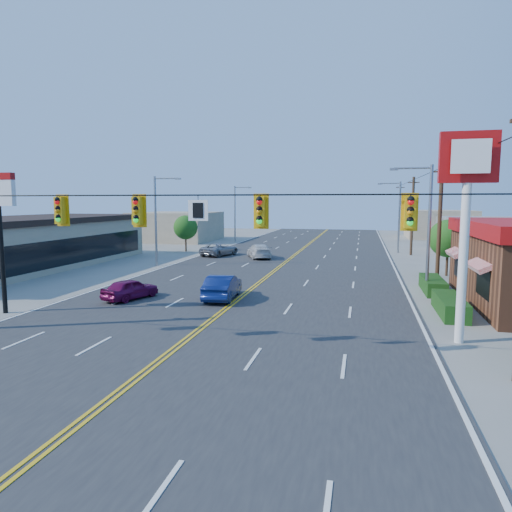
% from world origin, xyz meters
% --- Properties ---
extents(ground, '(160.00, 160.00, 0.00)m').
position_xyz_m(ground, '(0.00, 0.00, 0.00)').
color(ground, gray).
rests_on(ground, ground).
extents(road, '(20.00, 120.00, 0.06)m').
position_xyz_m(road, '(0.00, 20.00, 0.03)').
color(road, '#2D2D30').
rests_on(road, ground).
extents(signal_span, '(24.32, 0.34, 9.00)m').
position_xyz_m(signal_span, '(-0.12, 0.00, 4.89)').
color(signal_span, '#47301E').
rests_on(signal_span, ground).
extents(kfc_pylon, '(2.20, 0.36, 8.50)m').
position_xyz_m(kfc_pylon, '(11.00, 4.00, 6.04)').
color(kfc_pylon, white).
rests_on(kfc_pylon, ground).
extents(strip_mall, '(10.40, 26.40, 4.40)m').
position_xyz_m(strip_mall, '(-22.00, 18.00, 2.25)').
color(strip_mall, tan).
rests_on(strip_mall, ground).
extents(streetlight_se, '(2.55, 0.25, 8.00)m').
position_xyz_m(streetlight_se, '(10.79, 14.00, 4.51)').
color(streetlight_se, gray).
rests_on(streetlight_se, ground).
extents(streetlight_ne, '(2.55, 0.25, 8.00)m').
position_xyz_m(streetlight_ne, '(10.79, 38.00, 4.51)').
color(streetlight_ne, gray).
rests_on(streetlight_ne, ground).
extents(streetlight_sw, '(2.55, 0.25, 8.00)m').
position_xyz_m(streetlight_sw, '(-10.79, 22.00, 4.51)').
color(streetlight_sw, gray).
rests_on(streetlight_sw, ground).
extents(streetlight_nw, '(2.55, 0.25, 8.00)m').
position_xyz_m(streetlight_nw, '(-10.79, 48.00, 4.51)').
color(streetlight_nw, gray).
rests_on(streetlight_nw, ground).
extents(utility_pole_near, '(0.28, 0.28, 8.40)m').
position_xyz_m(utility_pole_near, '(12.20, 18.00, 4.20)').
color(utility_pole_near, '#47301E').
rests_on(utility_pole_near, ground).
extents(utility_pole_mid, '(0.28, 0.28, 8.40)m').
position_xyz_m(utility_pole_mid, '(12.20, 36.00, 4.20)').
color(utility_pole_mid, '#47301E').
rests_on(utility_pole_mid, ground).
extents(utility_pole_far, '(0.28, 0.28, 8.40)m').
position_xyz_m(utility_pole_far, '(12.20, 54.00, 4.20)').
color(utility_pole_far, '#47301E').
rests_on(utility_pole_far, ground).
extents(tree_kfc_rear, '(2.94, 2.94, 4.41)m').
position_xyz_m(tree_kfc_rear, '(13.50, 22.00, 2.93)').
color(tree_kfc_rear, '#47301E').
rests_on(tree_kfc_rear, ground).
extents(tree_west, '(2.80, 2.80, 4.20)m').
position_xyz_m(tree_west, '(-13.00, 34.00, 2.79)').
color(tree_west, '#47301E').
rests_on(tree_west, ground).
extents(bld_east_mid, '(12.00, 10.00, 4.00)m').
position_xyz_m(bld_east_mid, '(22.00, 40.00, 2.00)').
color(bld_east_mid, gray).
rests_on(bld_east_mid, ground).
extents(bld_west_far, '(11.00, 12.00, 4.20)m').
position_xyz_m(bld_west_far, '(-20.00, 48.00, 2.10)').
color(bld_west_far, tan).
rests_on(bld_west_far, ground).
extents(bld_east_far, '(10.00, 10.00, 4.40)m').
position_xyz_m(bld_east_far, '(19.00, 62.00, 2.20)').
color(bld_east_far, tan).
rests_on(bld_east_far, ground).
extents(car_magenta, '(2.51, 3.86, 1.22)m').
position_xyz_m(car_magenta, '(-6.20, 8.34, 0.61)').
color(car_magenta, maroon).
rests_on(car_magenta, ground).
extents(car_blue, '(1.85, 4.46, 1.44)m').
position_xyz_m(car_blue, '(-0.94, 9.67, 0.72)').
color(car_blue, navy).
rests_on(car_blue, ground).
extents(car_white, '(3.71, 5.25, 1.41)m').
position_xyz_m(car_white, '(-3.20, 29.42, 0.71)').
color(car_white, silver).
rests_on(car_white, ground).
extents(car_silver, '(3.61, 5.27, 1.34)m').
position_xyz_m(car_silver, '(-7.73, 30.40, 0.67)').
color(car_silver, '#939297').
rests_on(car_silver, ground).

